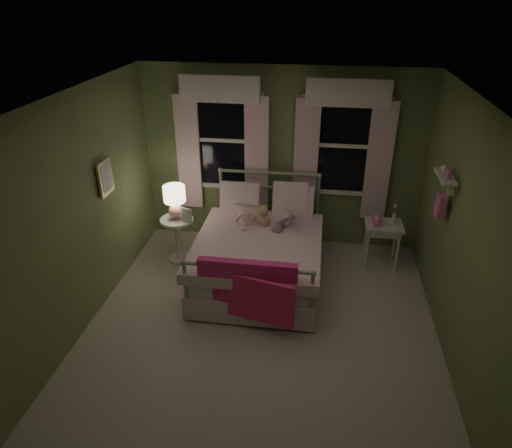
% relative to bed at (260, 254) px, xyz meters
% --- Properties ---
extents(room_shell, '(4.20, 4.20, 4.20)m').
position_rel_bed_xyz_m(room_shell, '(0.15, -0.97, 0.92)').
color(room_shell, beige).
rests_on(room_shell, ground).
extents(bed, '(1.58, 2.04, 1.18)m').
position_rel_bed_xyz_m(bed, '(0.00, 0.00, 0.00)').
color(bed, white).
rests_on(bed, ground).
extents(pink_throw, '(1.10, 0.28, 0.71)m').
position_rel_bed_xyz_m(pink_throw, '(-0.01, -1.02, 0.23)').
color(pink_throw, '#E42C83').
rests_on(pink_throw, bed).
extents(child_left, '(0.32, 0.23, 0.80)m').
position_rel_bed_xyz_m(child_left, '(-0.29, 0.43, 0.59)').
color(child_left, '#F7D1DD').
rests_on(child_left, bed).
extents(child_right, '(0.43, 0.38, 0.75)m').
position_rel_bed_xyz_m(child_right, '(0.27, 0.43, 0.57)').
color(child_right, '#F7D1DD').
rests_on(child_right, bed).
extents(book_left, '(0.23, 0.18, 0.26)m').
position_rel_bed_xyz_m(book_left, '(-0.29, 0.18, 0.59)').
color(book_left, beige).
rests_on(book_left, child_left).
extents(book_right, '(0.21, 0.14, 0.26)m').
position_rel_bed_xyz_m(book_right, '(0.27, 0.18, 0.54)').
color(book_right, beige).
rests_on(book_right, child_right).
extents(teddy_bear, '(0.24, 0.20, 0.32)m').
position_rel_bed_xyz_m(teddy_bear, '(-0.01, 0.27, 0.42)').
color(teddy_bear, tan).
rests_on(teddy_bear, bed).
extents(nightstand_left, '(0.46, 0.46, 0.65)m').
position_rel_bed_xyz_m(nightstand_left, '(-1.21, 0.31, 0.04)').
color(nightstand_left, white).
rests_on(nightstand_left, ground).
extents(table_lamp, '(0.30, 0.30, 0.47)m').
position_rel_bed_xyz_m(table_lamp, '(-1.21, 0.31, 0.58)').
color(table_lamp, '#F89E93').
rests_on(table_lamp, nightstand_left).
extents(book_nightstand, '(0.22, 0.26, 0.02)m').
position_rel_bed_xyz_m(book_nightstand, '(-1.11, 0.23, 0.28)').
color(book_nightstand, beige).
rests_on(book_nightstand, nightstand_left).
extents(nightstand_right, '(0.50, 0.40, 0.64)m').
position_rel_bed_xyz_m(nightstand_right, '(1.62, 0.58, 0.17)').
color(nightstand_right, white).
rests_on(nightstand_right, ground).
extents(pink_toy, '(0.14, 0.19, 0.14)m').
position_rel_bed_xyz_m(pink_toy, '(1.52, 0.57, 0.33)').
color(pink_toy, pink).
rests_on(pink_toy, nightstand_right).
extents(bud_vase, '(0.06, 0.06, 0.28)m').
position_rel_bed_xyz_m(bud_vase, '(1.74, 0.63, 0.41)').
color(bud_vase, white).
rests_on(bud_vase, nightstand_right).
extents(window_left, '(1.34, 0.13, 1.96)m').
position_rel_bed_xyz_m(window_left, '(-0.70, 1.06, 1.25)').
color(window_left, black).
rests_on(window_left, room_shell).
extents(window_right, '(1.34, 0.13, 1.96)m').
position_rel_bed_xyz_m(window_right, '(1.00, 1.06, 1.25)').
color(window_right, black).
rests_on(window_right, room_shell).
extents(wall_shelf, '(0.15, 0.50, 0.60)m').
position_rel_bed_xyz_m(wall_shelf, '(2.05, -0.27, 1.15)').
color(wall_shelf, white).
rests_on(wall_shelf, room_shell).
extents(framed_picture, '(0.03, 0.32, 0.42)m').
position_rel_bed_xyz_m(framed_picture, '(-1.80, -0.37, 1.12)').
color(framed_picture, beige).
rests_on(framed_picture, room_shell).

